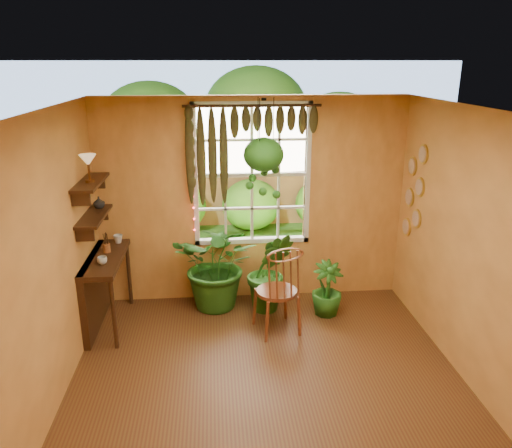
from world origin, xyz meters
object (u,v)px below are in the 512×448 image
Objects in this scene: potted_plant_left at (219,264)px; counter_ledge at (98,284)px; windsor_chair at (278,303)px; hanging_basket at (264,159)px; potted_plant_mid at (270,272)px.

counter_ledge is at bearing -166.41° from potted_plant_left.
windsor_chair is 1.08× the size of hanging_basket.
potted_plant_left is at bearing 118.91° from windsor_chair.
hanging_basket is (-0.09, 0.05, 1.45)m from potted_plant_mid.
counter_ledge is 2.17m from windsor_chair.
windsor_chair is at bearing -79.04° from hanging_basket.
potted_plant_mid is (2.10, 0.21, -0.01)m from counter_ledge.
counter_ledge is 1.00× the size of hanging_basket.
hanging_basket reaches higher than potted_plant_mid.
counter_ledge is 0.93× the size of windsor_chair.
windsor_chair is 1.00m from potted_plant_left.
hanging_basket is at bearing 7.23° from counter_ledge.
windsor_chair is (2.13, -0.34, -0.18)m from counter_ledge.
potted_plant_mid is 0.90× the size of hanging_basket.
windsor_chair is 1.73m from hanging_basket.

